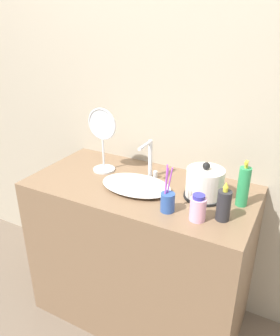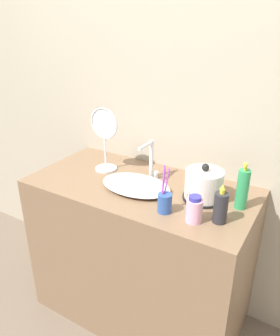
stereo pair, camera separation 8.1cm
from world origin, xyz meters
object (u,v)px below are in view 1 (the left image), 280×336
object	(u,v)px
electric_kettle	(205,184)
shampoo_bottle	(198,208)
vanity_mirror	(102,136)
mouthwash_bottle	(224,205)
lotion_bottle	(243,186)
toothbrush_cup	(168,201)
faucet	(149,158)

from	to	relation	value
electric_kettle	shampoo_bottle	size ratio (longest dim) A/B	1.61
electric_kettle	vanity_mirror	world-z (taller)	vanity_mirror
mouthwash_bottle	lotion_bottle	bearing A→B (deg)	74.71
shampoo_bottle	vanity_mirror	xyz separation A→B (m)	(-0.65, 0.24, 0.15)
lotion_bottle	toothbrush_cup	bearing A→B (deg)	-143.22
mouthwash_bottle	shampoo_bottle	bearing A→B (deg)	-150.90
faucet	mouthwash_bottle	size ratio (longest dim) A/B	1.18
toothbrush_cup	faucet	bearing A→B (deg)	130.32
faucet	vanity_mirror	xyz separation A→B (m)	(-0.28, -0.03, 0.09)
faucet	toothbrush_cup	size ratio (longest dim) A/B	0.96
faucet	lotion_bottle	size ratio (longest dim) A/B	0.95
electric_kettle	lotion_bottle	size ratio (longest dim) A/B	0.87
faucet	shampoo_bottle	world-z (taller)	faucet
lotion_bottle	electric_kettle	bearing A→B (deg)	-176.28
electric_kettle	mouthwash_bottle	world-z (taller)	electric_kettle
toothbrush_cup	lotion_bottle	xyz separation A→B (m)	(0.29, 0.21, 0.05)
toothbrush_cup	lotion_bottle	size ratio (longest dim) A/B	0.99
electric_kettle	mouthwash_bottle	bearing A→B (deg)	-48.79
electric_kettle	toothbrush_cup	size ratio (longest dim) A/B	0.88
shampoo_bottle	mouthwash_bottle	bearing A→B (deg)	29.10
lotion_bottle	shampoo_bottle	size ratio (longest dim) A/B	1.85
faucet	shampoo_bottle	xyz separation A→B (m)	(0.37, -0.27, -0.06)
shampoo_bottle	mouthwash_bottle	world-z (taller)	mouthwash_bottle
vanity_mirror	electric_kettle	bearing A→B (deg)	-3.39
toothbrush_cup	shampoo_bottle	size ratio (longest dim) A/B	1.83
electric_kettle	shampoo_bottle	world-z (taller)	electric_kettle
faucet	toothbrush_cup	distance (m)	0.36
shampoo_bottle	mouthwash_bottle	xyz separation A→B (m)	(0.10, 0.05, 0.02)
mouthwash_bottle	vanity_mirror	world-z (taller)	vanity_mirror
toothbrush_cup	shampoo_bottle	world-z (taller)	toothbrush_cup
lotion_bottle	faucet	bearing A→B (deg)	173.91
faucet	toothbrush_cup	world-z (taller)	toothbrush_cup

